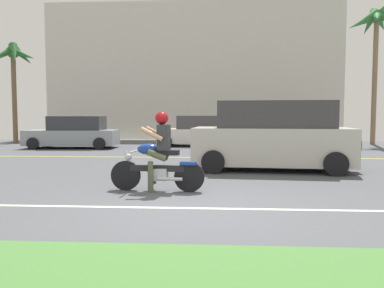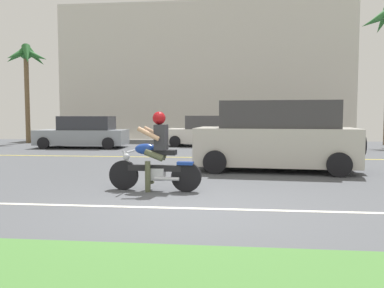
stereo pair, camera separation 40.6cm
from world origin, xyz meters
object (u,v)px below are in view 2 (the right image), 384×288
(motorcyclist, at_px, (155,158))
(parked_car_1, at_px, (205,132))
(palm_tree_0, at_px, (26,62))
(parked_car_2, at_px, (306,134))
(suv_nearby, at_px, (276,137))
(parked_car_0, at_px, (84,133))

(motorcyclist, height_order, parked_car_1, motorcyclist)
(parked_car_1, height_order, palm_tree_0, palm_tree_0)
(parked_car_1, distance_m, palm_tree_0, 11.01)
(parked_car_1, bearing_deg, parked_car_2, -21.29)
(suv_nearby, xyz_separation_m, parked_car_0, (-8.54, 7.10, -0.24))
(motorcyclist, xyz_separation_m, parked_car_1, (0.16, 12.15, 0.02))
(palm_tree_0, bearing_deg, motorcyclist, -52.97)
(motorcyclist, xyz_separation_m, parked_car_2, (4.92, 10.29, 0.02))
(parked_car_1, bearing_deg, suv_nearby, -72.88)
(parked_car_2, height_order, palm_tree_0, palm_tree_0)
(palm_tree_0, bearing_deg, suv_nearby, -37.56)
(parked_car_0, xyz_separation_m, palm_tree_0, (-4.39, 2.84, 3.88))
(parked_car_0, distance_m, parked_car_2, 10.61)
(suv_nearby, height_order, parked_car_2, suv_nearby)
(motorcyclist, bearing_deg, suv_nearby, 50.20)
(motorcyclist, xyz_separation_m, suv_nearby, (2.85, 3.42, 0.26))
(motorcyclist, relative_size, palm_tree_0, 0.36)
(palm_tree_0, bearing_deg, parked_car_2, -11.55)
(suv_nearby, distance_m, parked_car_2, 7.18)
(motorcyclist, relative_size, suv_nearby, 0.42)
(motorcyclist, bearing_deg, parked_car_0, 118.39)
(parked_car_0, distance_m, parked_car_1, 6.07)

